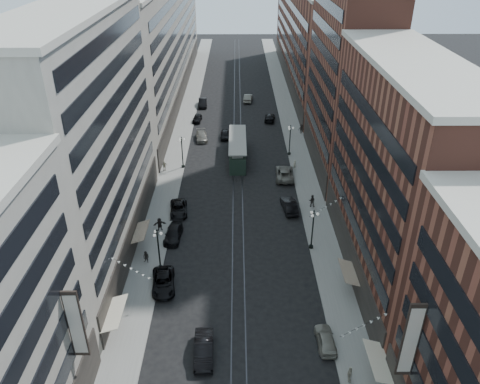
{
  "coord_description": "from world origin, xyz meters",
  "views": [
    {
      "loc": [
        -0.09,
        -15.85,
        35.25
      ],
      "look_at": [
        0.28,
        37.75,
        5.0
      ],
      "focal_mm": 35.0,
      "sensor_mm": 36.0,
      "label": 1
    }
  ],
  "objects_px": {
    "car_4": "(326,339)",
    "car_5": "(204,349)",
    "pedestrian_9": "(301,129)",
    "lamppost_sw_far": "(159,248)",
    "car_extra_1": "(173,234)",
    "car_7": "(179,209)",
    "pedestrian_4": "(350,374)",
    "car_12": "(270,117)",
    "car_10": "(289,205)",
    "lamppost_sw_mid": "(182,151)",
    "pedestrian_5": "(160,224)",
    "car_extra_0": "(203,103)",
    "lamppost_se_mid": "(290,139)",
    "car_13": "(225,135)",
    "car_8": "(202,136)",
    "car_9": "(197,118)",
    "car_14": "(248,98)",
    "car_2": "(163,282)",
    "pedestrian_6": "(164,166)",
    "pedestrian_2": "(146,257)",
    "lamppost_se_far": "(313,228)",
    "car_11": "(285,173)",
    "pedestrian_7": "(312,201)",
    "pedestrian_8": "(295,165)",
    "streetcar": "(238,150)"
  },
  "relations": [
    {
      "from": "car_9",
      "to": "car_extra_1",
      "type": "distance_m",
      "value": 42.39
    },
    {
      "from": "lamppost_se_mid",
      "to": "car_14",
      "type": "bearing_deg",
      "value": 102.62
    },
    {
      "from": "pedestrian_5",
      "to": "car_7",
      "type": "bearing_deg",
      "value": 49.13
    },
    {
      "from": "car_extra_1",
      "to": "car_7",
      "type": "bearing_deg",
      "value": 93.88
    },
    {
      "from": "pedestrian_5",
      "to": "car_12",
      "type": "bearing_deg",
      "value": 50.22
    },
    {
      "from": "pedestrian_2",
      "to": "car_14",
      "type": "height_order",
      "value": "pedestrian_2"
    },
    {
      "from": "car_5",
      "to": "pedestrian_7",
      "type": "relative_size",
      "value": 2.64
    },
    {
      "from": "car_4",
      "to": "pedestrian_7",
      "type": "xyz_separation_m",
      "value": [
        2.27,
        25.69,
        0.38
      ]
    },
    {
      "from": "lamppost_se_far",
      "to": "pedestrian_7",
      "type": "relative_size",
      "value": 2.91
    },
    {
      "from": "lamppost_se_far",
      "to": "car_14",
      "type": "distance_m",
      "value": 58.28
    },
    {
      "from": "lamppost_se_far",
      "to": "car_11",
      "type": "relative_size",
      "value": 0.91
    },
    {
      "from": "car_4",
      "to": "car_11",
      "type": "relative_size",
      "value": 0.69
    },
    {
      "from": "car_8",
      "to": "lamppost_se_far",
      "type": "bearing_deg",
      "value": -72.63
    },
    {
      "from": "lamppost_se_mid",
      "to": "car_13",
      "type": "xyz_separation_m",
      "value": [
        -11.61,
        7.85,
        -2.39
      ]
    },
    {
      "from": "car_2",
      "to": "pedestrian_8",
      "type": "relative_size",
      "value": 3.37
    },
    {
      "from": "pedestrian_6",
      "to": "car_extra_1",
      "type": "distance_m",
      "value": 19.68
    },
    {
      "from": "lamppost_sw_far",
      "to": "lamppost_se_mid",
      "type": "height_order",
      "value": "same"
    },
    {
      "from": "car_14",
      "to": "car_2",
      "type": "bearing_deg",
      "value": 86.41
    },
    {
      "from": "car_2",
      "to": "car_5",
      "type": "distance_m",
      "value": 10.97
    },
    {
      "from": "car_9",
      "to": "car_14",
      "type": "distance_m",
      "value": 17.04
    },
    {
      "from": "pedestrian_4",
      "to": "car_12",
      "type": "distance_m",
      "value": 65.22
    },
    {
      "from": "pedestrian_2",
      "to": "car_12",
      "type": "distance_m",
      "value": 51.25
    },
    {
      "from": "car_5",
      "to": "pedestrian_2",
      "type": "distance_m",
      "value": 16.04
    },
    {
      "from": "lamppost_se_mid",
      "to": "car_14",
      "type": "relative_size",
      "value": 1.09
    },
    {
      "from": "lamppost_sw_far",
      "to": "pedestrian_6",
      "type": "relative_size",
      "value": 3.08
    },
    {
      "from": "car_11",
      "to": "car_12",
      "type": "distance_m",
      "value": 25.94
    },
    {
      "from": "car_14",
      "to": "pedestrian_6",
      "type": "relative_size",
      "value": 2.84
    },
    {
      "from": "car_4",
      "to": "car_5",
      "type": "height_order",
      "value": "car_5"
    },
    {
      "from": "car_5",
      "to": "car_11",
      "type": "height_order",
      "value": "car_11"
    },
    {
      "from": "lamppost_sw_mid",
      "to": "pedestrian_5",
      "type": "height_order",
      "value": "lamppost_sw_mid"
    },
    {
      "from": "car_7",
      "to": "car_13",
      "type": "distance_m",
      "value": 27.85
    },
    {
      "from": "lamppost_sw_far",
      "to": "car_8",
      "type": "height_order",
      "value": "lamppost_sw_far"
    },
    {
      "from": "pedestrian_9",
      "to": "lamppost_sw_far",
      "type": "bearing_deg",
      "value": -118.21
    },
    {
      "from": "car_10",
      "to": "lamppost_sw_mid",
      "type": "bearing_deg",
      "value": -46.58
    },
    {
      "from": "streetcar",
      "to": "pedestrian_7",
      "type": "distance_m",
      "value": 19.76
    },
    {
      "from": "lamppost_se_far",
      "to": "lamppost_se_mid",
      "type": "bearing_deg",
      "value": 90.0
    },
    {
      "from": "lamppost_sw_far",
      "to": "car_extra_1",
      "type": "xyz_separation_m",
      "value": [
        0.8,
        6.37,
        -2.38
      ]
    },
    {
      "from": "car_10",
      "to": "lamppost_sw_far",
      "type": "bearing_deg",
      "value": 31.85
    },
    {
      "from": "car_12",
      "to": "car_extra_0",
      "type": "xyz_separation_m",
      "value": [
        -14.65,
        9.31,
        0.13
      ]
    },
    {
      "from": "car_2",
      "to": "car_4",
      "type": "relative_size",
      "value": 1.28
    },
    {
      "from": "car_5",
      "to": "car_extra_1",
      "type": "relative_size",
      "value": 1.01
    },
    {
      "from": "pedestrian_4",
      "to": "pedestrian_8",
      "type": "height_order",
      "value": "pedestrian_4"
    },
    {
      "from": "car_11",
      "to": "car_9",
      "type": "bearing_deg",
      "value": -54.6
    },
    {
      "from": "pedestrian_9",
      "to": "car_extra_0",
      "type": "height_order",
      "value": "pedestrian_9"
    },
    {
      "from": "car_7",
      "to": "car_13",
      "type": "bearing_deg",
      "value": 71.14
    },
    {
      "from": "car_8",
      "to": "car_9",
      "type": "distance_m",
      "value": 9.83
    },
    {
      "from": "car_8",
      "to": "car_12",
      "type": "xyz_separation_m",
      "value": [
        13.66,
        10.14,
        -0.02
      ]
    },
    {
      "from": "pedestrian_4",
      "to": "car_extra_1",
      "type": "relative_size",
      "value": 0.35
    },
    {
      "from": "streetcar",
      "to": "car_11",
      "type": "distance_m",
      "value": 10.62
    },
    {
      "from": "car_13",
      "to": "car_extra_0",
      "type": "xyz_separation_m",
      "value": [
        -5.44,
        18.64,
        0.13
      ]
    }
  ]
}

